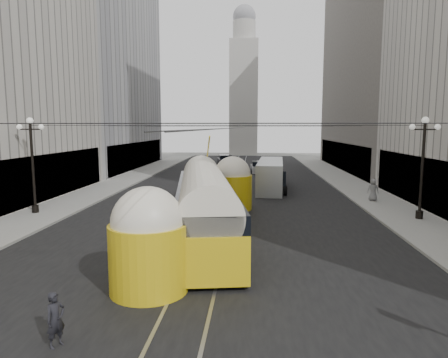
# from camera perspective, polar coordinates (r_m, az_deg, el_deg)

# --- Properties ---
(road) EXTENTS (20.00, 85.00, 0.02)m
(road) POSITION_cam_1_polar(r_m,az_deg,el_deg) (40.50, 1.18, -0.94)
(road) COLOR black
(road) RESTS_ON ground
(sidewalk_left) EXTENTS (4.00, 72.00, 0.15)m
(sidewalk_left) POSITION_cam_1_polar(r_m,az_deg,el_deg) (46.10, -13.66, -0.03)
(sidewalk_left) COLOR gray
(sidewalk_left) RESTS_ON ground
(sidewalk_right) EXTENTS (4.00, 72.00, 0.15)m
(sidewalk_right) POSITION_cam_1_polar(r_m,az_deg,el_deg) (45.01, 16.86, -0.32)
(sidewalk_right) COLOR gray
(sidewalk_right) RESTS_ON ground
(rail_left) EXTENTS (0.12, 85.00, 0.04)m
(rail_left) POSITION_cam_1_polar(r_m,az_deg,el_deg) (40.54, 0.12, -0.93)
(rail_left) COLOR gray
(rail_left) RESTS_ON ground
(rail_right) EXTENTS (0.12, 85.00, 0.04)m
(rail_right) POSITION_cam_1_polar(r_m,az_deg,el_deg) (40.46, 2.24, -0.95)
(rail_right) COLOR gray
(rail_right) RESTS_ON ground
(building_left_far) EXTENTS (12.60, 28.60, 28.60)m
(building_left_far) POSITION_cam_1_polar(r_m,az_deg,el_deg) (60.32, -17.99, 15.10)
(building_left_far) COLOR #999999
(building_left_far) RESTS_ON ground
(building_right_far) EXTENTS (12.60, 32.60, 32.60)m
(building_right_far) POSITION_cam_1_polar(r_m,az_deg,el_deg) (59.26, 22.73, 17.00)
(building_right_far) COLOR #514C47
(building_right_far) RESTS_ON ground
(distant_tower) EXTENTS (6.00, 6.00, 31.36)m
(distant_tower) POSITION_cam_1_polar(r_m,az_deg,el_deg) (88.00, 2.85, 13.34)
(distant_tower) COLOR #B2AFA8
(distant_tower) RESTS_ON ground
(lamppost_left_mid) EXTENTS (1.86, 0.44, 6.37)m
(lamppost_left_mid) POSITION_cam_1_polar(r_m,az_deg,el_deg) (29.51, -25.70, 2.52)
(lamppost_left_mid) COLOR black
(lamppost_left_mid) RESTS_ON sidewalk_left
(lamppost_right_mid) EXTENTS (1.86, 0.44, 6.37)m
(lamppost_right_mid) POSITION_cam_1_polar(r_m,az_deg,el_deg) (27.68, 26.51, 2.20)
(lamppost_right_mid) COLOR black
(lamppost_right_mid) RESTS_ON sidewalk_right
(catenary) EXTENTS (25.00, 72.00, 0.23)m
(catenary) POSITION_cam_1_polar(r_m,az_deg,el_deg) (39.05, 1.30, 7.41)
(catenary) COLOR black
(catenary) RESTS_ON ground
(streetcar) EXTENTS (5.06, 17.53, 3.88)m
(streetcar) POSITION_cam_1_polar(r_m,az_deg,el_deg) (21.46, -2.80, -3.31)
(streetcar) COLOR gold
(streetcar) RESTS_ON ground
(city_bus) EXTENTS (2.95, 10.85, 2.72)m
(city_bus) POSITION_cam_1_polar(r_m,az_deg,el_deg) (38.24, 6.66, 0.77)
(city_bus) COLOR #9CA0A1
(city_bus) RESTS_ON ground
(sedan_white_far) EXTENTS (2.17, 4.79, 1.48)m
(sedan_white_far) POSITION_cam_1_polar(r_m,az_deg,el_deg) (52.21, 4.97, 1.66)
(sedan_white_far) COLOR #BCBCBC
(sedan_white_far) RESTS_ON ground
(sedan_dark_far) EXTENTS (2.83, 5.27, 1.58)m
(sedan_dark_far) POSITION_cam_1_polar(r_m,az_deg,el_deg) (62.48, 0.16, 2.68)
(sedan_dark_far) COLOR black
(sedan_dark_far) RESTS_ON ground
(pedestrian_crossing_a) EXTENTS (0.59, 0.66, 1.53)m
(pedestrian_crossing_a) POSITION_cam_1_polar(r_m,az_deg,el_deg) (12.22, -22.92, -18.01)
(pedestrian_crossing_a) COLOR black
(pedestrian_crossing_a) RESTS_ON ground
(pedestrian_sidewalk_right) EXTENTS (0.94, 0.68, 1.74)m
(pedestrian_sidewalk_right) POSITION_cam_1_polar(r_m,az_deg,el_deg) (33.36, 20.53, -1.44)
(pedestrian_sidewalk_right) COLOR slate
(pedestrian_sidewalk_right) RESTS_ON sidewalk_right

